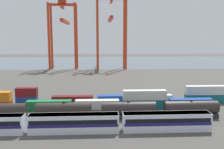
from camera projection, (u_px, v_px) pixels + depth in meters
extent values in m
plane|color=#4C4944|center=(97.00, 83.00, 111.26)|extent=(420.00, 420.00, 0.00)
cube|color=slate|center=(98.00, 62.00, 214.31)|extent=(400.00, 110.00, 0.01)
cube|color=silver|center=(74.00, 123.00, 53.13)|extent=(18.68, 3.10, 3.90)
cube|color=navy|center=(74.00, 124.00, 53.15)|extent=(18.31, 3.14, 0.64)
cube|color=black|center=(74.00, 120.00, 53.04)|extent=(17.94, 3.13, 0.90)
cube|color=slate|center=(74.00, 115.00, 52.88)|extent=(18.50, 2.85, 0.36)
cube|color=silver|center=(166.00, 122.00, 54.18)|extent=(18.68, 3.10, 3.90)
cube|color=navy|center=(166.00, 122.00, 54.19)|extent=(18.31, 3.14, 0.64)
cube|color=black|center=(167.00, 118.00, 54.08)|extent=(17.94, 3.13, 0.90)
cube|color=slate|center=(167.00, 114.00, 53.93)|extent=(18.50, 2.85, 0.36)
cube|color=#232326|center=(64.00, 117.00, 61.62)|extent=(13.25, 2.50, 1.10)
cylinder|color=#2D2823|center=(64.00, 109.00, 61.32)|extent=(13.25, 3.08, 3.08)
cylinder|color=#2D2823|center=(64.00, 102.00, 61.08)|extent=(0.70, 0.70, 0.36)
cube|color=#232326|center=(128.00, 116.00, 62.45)|extent=(13.25, 2.50, 1.10)
cylinder|color=#2D2823|center=(128.00, 108.00, 62.15)|extent=(13.25, 3.08, 3.08)
cylinder|color=#2D2823|center=(128.00, 101.00, 61.91)|extent=(0.70, 0.70, 0.36)
cube|color=#232326|center=(191.00, 115.00, 63.28)|extent=(13.25, 2.50, 1.10)
cylinder|color=#2D2823|center=(191.00, 107.00, 62.99)|extent=(13.25, 3.08, 3.08)
cylinder|color=#2D2823|center=(191.00, 100.00, 62.74)|extent=(0.70, 0.70, 0.36)
cube|color=#AD211C|center=(0.00, 106.00, 69.23)|extent=(6.04, 2.44, 2.60)
cube|color=#197538|center=(49.00, 105.00, 69.94)|extent=(12.10, 2.44, 2.60)
cube|color=silver|center=(97.00, 104.00, 70.65)|extent=(12.10, 2.44, 2.60)
cube|color=#146066|center=(144.00, 104.00, 71.35)|extent=(12.10, 2.44, 2.60)
cube|color=silver|center=(145.00, 95.00, 70.99)|extent=(12.10, 2.44, 2.60)
cube|color=#1C4299|center=(191.00, 103.00, 72.06)|extent=(12.10, 2.44, 2.60)
cube|color=#1C4299|center=(27.00, 101.00, 75.01)|extent=(6.04, 2.44, 2.60)
cube|color=maroon|center=(27.00, 92.00, 74.64)|extent=(6.04, 2.44, 2.60)
cube|color=maroon|center=(73.00, 100.00, 75.73)|extent=(12.10, 2.44, 2.60)
cube|color=#1C4299|center=(118.00, 99.00, 76.45)|extent=(12.10, 2.44, 2.60)
cube|color=silver|center=(162.00, 99.00, 77.16)|extent=(6.04, 2.44, 2.60)
cube|color=#146066|center=(205.00, 98.00, 77.88)|extent=(12.10, 2.44, 2.60)
cube|color=silver|center=(205.00, 90.00, 77.51)|extent=(12.10, 2.44, 2.60)
cylinder|color=red|center=(49.00, 37.00, 157.07)|extent=(1.50, 1.50, 41.14)
cylinder|color=red|center=(75.00, 37.00, 157.93)|extent=(1.50, 1.50, 41.14)
cylinder|color=red|center=(51.00, 37.00, 165.97)|extent=(1.50, 1.50, 41.14)
cylinder|color=red|center=(77.00, 37.00, 166.84)|extent=(1.50, 1.50, 41.14)
cube|color=red|center=(62.00, 5.00, 159.15)|extent=(17.88, 1.20, 1.60)
cube|color=red|center=(62.00, 7.00, 159.38)|extent=(1.20, 10.61, 1.60)
cube|color=red|center=(65.00, 22.00, 173.59)|extent=(2.00, 37.77, 2.00)
cube|color=#9F2C14|center=(62.00, 1.00, 158.81)|extent=(4.80, 4.00, 3.20)
cylinder|color=red|center=(97.00, 33.00, 157.90)|extent=(1.50, 1.50, 45.05)
cylinder|color=red|center=(126.00, 33.00, 158.85)|extent=(1.50, 1.50, 45.05)
cylinder|color=red|center=(98.00, 34.00, 167.79)|extent=(1.50, 1.50, 45.05)
cylinder|color=red|center=(124.00, 34.00, 168.73)|extent=(1.50, 1.50, 45.05)
cube|color=red|center=(111.00, 1.00, 160.47)|extent=(1.20, 11.60, 1.60)
cube|color=red|center=(110.00, 19.00, 174.77)|extent=(2.00, 37.17, 2.00)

